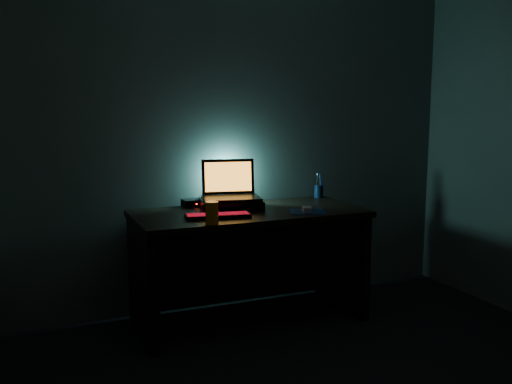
# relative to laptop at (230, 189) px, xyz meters

# --- Properties ---
(room) EXTENTS (3.50, 4.00, 2.50)m
(room) POSITION_rel_laptop_xyz_m (0.07, -1.80, 0.38)
(room) COLOR black
(room) RESTS_ON ground
(desk) EXTENTS (1.50, 0.70, 0.75)m
(desk) POSITION_rel_laptop_xyz_m (0.07, -0.13, -0.38)
(desk) COLOR black
(desk) RESTS_ON ground
(riser) EXTENTS (0.45, 0.37, 0.06)m
(riser) POSITION_rel_laptop_xyz_m (-0.01, -0.05, -0.09)
(riser) COLOR black
(riser) RESTS_ON desk
(laptop) EXTENTS (0.42, 0.35, 0.26)m
(laptop) POSITION_rel_laptop_xyz_m (0.00, 0.00, 0.00)
(laptop) COLOR black
(laptop) RESTS_ON riser
(keyboard) EXTENTS (0.41, 0.19, 0.02)m
(keyboard) POSITION_rel_laptop_xyz_m (-0.19, -0.32, -0.11)
(keyboard) COLOR black
(keyboard) RESTS_ON desk
(mousepad) EXTENTS (0.28, 0.26, 0.00)m
(mousepad) POSITION_rel_laptop_xyz_m (0.40, -0.36, -0.12)
(mousepad) COLOR #0B204F
(mousepad) RESTS_ON desk
(mouse) EXTENTS (0.09, 0.11, 0.03)m
(mouse) POSITION_rel_laptop_xyz_m (0.40, -0.36, -0.10)
(mouse) COLOR gray
(mouse) RESTS_ON mousepad
(pen_cup) EXTENTS (0.08, 0.08, 0.09)m
(pen_cup) POSITION_rel_laptop_xyz_m (0.75, 0.12, -0.07)
(pen_cup) COLOR black
(pen_cup) RESTS_ON desk
(juice_glass) EXTENTS (0.08, 0.08, 0.13)m
(juice_glass) POSITION_rel_laptop_xyz_m (-0.29, -0.48, -0.05)
(juice_glass) COLOR orange
(juice_glass) RESTS_ON desk
(router) EXTENTS (0.15, 0.13, 0.05)m
(router) POSITION_rel_laptop_xyz_m (-0.22, 0.12, -0.10)
(router) COLOR black
(router) RESTS_ON desk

